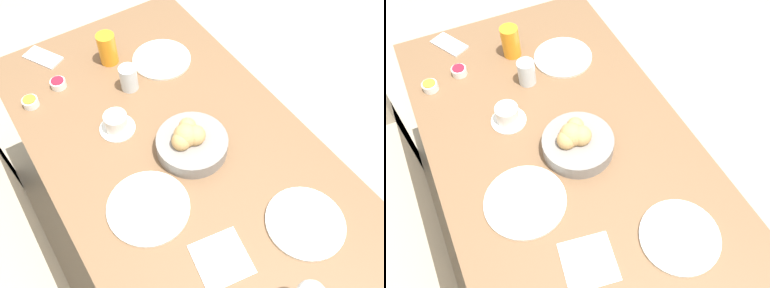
# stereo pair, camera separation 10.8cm
# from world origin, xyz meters

# --- Properties ---
(ground_plane) EXTENTS (10.00, 10.00, 0.00)m
(ground_plane) POSITION_xyz_m (0.00, 0.00, 0.00)
(ground_plane) COLOR #A89E89
(dining_table) EXTENTS (1.54, 0.85, 0.75)m
(dining_table) POSITION_xyz_m (0.00, 0.00, 0.66)
(dining_table) COLOR brown
(dining_table) RESTS_ON ground_plane
(bread_basket) EXTENTS (0.24, 0.24, 0.12)m
(bread_basket) POSITION_xyz_m (-0.02, -0.04, 0.79)
(bread_basket) COLOR gray
(bread_basket) RESTS_ON dining_table
(plate_near_left) EXTENTS (0.24, 0.24, 0.01)m
(plate_near_left) POSITION_xyz_m (-0.43, -0.17, 0.76)
(plate_near_left) COLOR silver
(plate_near_left) RESTS_ON dining_table
(plate_near_right) EXTENTS (0.23, 0.23, 0.01)m
(plate_near_right) POSITION_xyz_m (0.40, -0.17, 0.76)
(plate_near_right) COLOR silver
(plate_near_right) RESTS_ON dining_table
(plate_far_center) EXTENTS (0.25, 0.25, 0.01)m
(plate_far_center) POSITION_xyz_m (-0.14, 0.19, 0.76)
(plate_far_center) COLOR silver
(plate_far_center) RESTS_ON dining_table
(juice_glass) EXTENTS (0.07, 0.07, 0.13)m
(juice_glass) POSITION_xyz_m (0.51, 0.00, 0.81)
(juice_glass) COLOR orange
(juice_glass) RESTS_ON dining_table
(water_tumbler) EXTENTS (0.07, 0.07, 0.10)m
(water_tumbler) POSITION_xyz_m (0.34, -0.00, 0.80)
(water_tumbler) COLOR silver
(water_tumbler) RESTS_ON dining_table
(coffee_cup) EXTENTS (0.12, 0.12, 0.07)m
(coffee_cup) POSITION_xyz_m (0.19, 0.13, 0.78)
(coffee_cup) COLOR white
(coffee_cup) RESTS_ON dining_table
(jam_bowl_berry) EXTENTS (0.06, 0.06, 0.03)m
(jam_bowl_berry) POSITION_xyz_m (0.49, 0.22, 0.77)
(jam_bowl_berry) COLOR white
(jam_bowl_berry) RESTS_ON dining_table
(jam_bowl_honey) EXTENTS (0.06, 0.06, 0.03)m
(jam_bowl_honey) POSITION_xyz_m (0.46, 0.34, 0.77)
(jam_bowl_honey) COLOR white
(jam_bowl_honey) RESTS_ON dining_table
(napkin) EXTENTS (0.17, 0.17, 0.00)m
(napkin) POSITION_xyz_m (-0.39, 0.10, 0.75)
(napkin) COLOR white
(napkin) RESTS_ON dining_table
(cell_phone) EXTENTS (0.17, 0.14, 0.01)m
(cell_phone) POSITION_xyz_m (0.67, 0.22, 0.75)
(cell_phone) COLOR silver
(cell_phone) RESTS_ON dining_table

